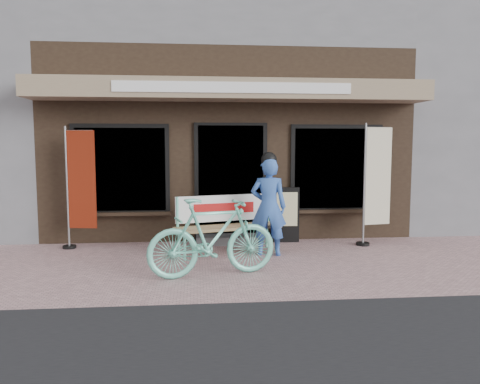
{
  "coord_description": "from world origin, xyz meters",
  "views": [
    {
      "loc": [
        -0.63,
        -6.65,
        1.8
      ],
      "look_at": [
        0.05,
        0.7,
        1.05
      ],
      "focal_mm": 35.0,
      "sensor_mm": 36.0,
      "label": 1
    }
  ],
  "objects": [
    {
      "name": "bicycle",
      "position": [
        -0.42,
        -0.36,
        0.54
      ],
      "size": [
        1.87,
        0.91,
        1.08
      ],
      "primitive_type": "imported",
      "rotation": [
        0.0,
        0.0,
        1.8
      ],
      "color": "#6ED7BB",
      "rests_on": "ground"
    },
    {
      "name": "nobori_cream",
      "position": [
        2.55,
        1.4,
        1.12
      ],
      "size": [
        0.65,
        0.27,
        2.18
      ],
      "rotation": [
        0.0,
        0.0,
        0.16
      ],
      "color": "gray",
      "rests_on": "ground"
    },
    {
      "name": "storefront",
      "position": [
        0.0,
        4.96,
        2.99
      ],
      "size": [
        7.0,
        6.77,
        6.0
      ],
      "color": "black",
      "rests_on": "ground"
    },
    {
      "name": "bench",
      "position": [
        -0.15,
        1.03,
        0.56
      ],
      "size": [
        1.82,
        0.89,
        0.95
      ],
      "rotation": [
        0.0,
        0.0,
        0.27
      ],
      "color": "#6ED7BB",
      "rests_on": "ground"
    },
    {
      "name": "nobori_red",
      "position": [
        -2.64,
        1.57,
        1.09
      ],
      "size": [
        0.63,
        0.26,
        2.11
      ],
      "rotation": [
        0.0,
        0.0,
        -0.15
      ],
      "color": "gray",
      "rests_on": "ground"
    },
    {
      "name": "person",
      "position": [
        0.53,
        0.8,
        0.83
      ],
      "size": [
        0.64,
        0.48,
        1.68
      ],
      "rotation": [
        0.0,
        0.0,
        -0.19
      ],
      "color": "#335CB2",
      "rests_on": "ground"
    },
    {
      "name": "menu_stand",
      "position": [
        0.99,
        1.77,
        0.52
      ],
      "size": [
        0.51,
        0.14,
        1.02
      ],
      "rotation": [
        0.0,
        0.0,
        -0.06
      ],
      "color": "black",
      "rests_on": "ground"
    },
    {
      "name": "ground",
      "position": [
        0.0,
        0.0,
        0.0
      ],
      "size": [
        70.0,
        70.0,
        0.0
      ],
      "primitive_type": "plane",
      "color": "#BB8F90",
      "rests_on": "ground"
    }
  ]
}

